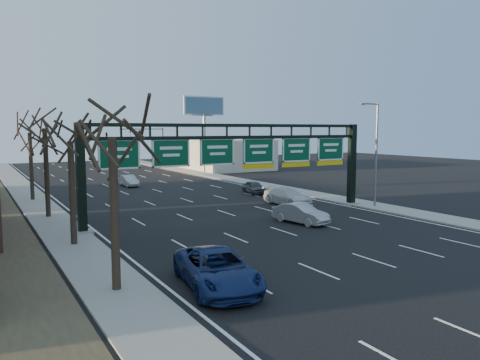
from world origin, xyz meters
TOP-DOWN VIEW (x-y plane):
  - ground at (0.00, 0.00)m, footprint 160.00×160.00m
  - sidewalk_left at (-12.80, 20.00)m, footprint 3.00×120.00m
  - sidewalk_right at (12.80, 20.00)m, footprint 3.00×120.00m
  - lane_markings at (0.00, 20.00)m, footprint 21.60×120.00m
  - sign_gantry at (0.16, 8.00)m, footprint 24.60×1.20m
  - building_right_distant at (20.00, 50.00)m, footprint 12.00×20.00m
  - tree_near at (-12.80, -4.00)m, footprint 3.60×3.60m
  - tree_gantry at (-12.80, 5.00)m, footprint 3.60×3.60m
  - tree_mid at (-12.80, 15.00)m, footprint 3.60×3.60m
  - tree_far at (-12.80, 25.00)m, footprint 3.60×3.60m
  - streetlight_near at (12.47, 6.00)m, footprint 2.15×0.22m
  - streetlight_far at (12.47, 40.00)m, footprint 2.15×0.22m
  - billboard_right at (15.00, 44.98)m, footprint 7.00×0.50m
  - traffic_signal_mast at (5.69, 55.00)m, footprint 10.16×0.54m
  - car_blue_suv at (-8.94, -5.66)m, footprint 3.68×6.27m
  - car_silver_sedan at (2.65, 3.60)m, footprint 2.46×4.58m
  - car_white_wagon at (6.76, 10.85)m, footprint 2.64×5.38m
  - car_grey_far at (8.08, 18.65)m, footprint 2.16×4.08m
  - car_silver_distant at (-1.51, 31.48)m, footprint 1.44×4.03m

SIDE VIEW (x-z plane):
  - ground at x=0.00m, z-range 0.00..0.00m
  - lane_markings at x=0.00m, z-range 0.00..0.01m
  - sidewalk_left at x=-12.80m, z-range 0.00..0.12m
  - sidewalk_right at x=12.80m, z-range 0.00..0.12m
  - car_silver_distant at x=-1.51m, z-range 0.00..1.32m
  - car_grey_far at x=8.08m, z-range 0.00..1.32m
  - car_silver_sedan at x=2.65m, z-range 0.00..1.43m
  - car_white_wagon at x=6.76m, z-range 0.00..1.51m
  - car_blue_suv at x=-8.94m, z-range 0.00..1.64m
  - building_right_distant at x=20.00m, z-range 0.00..5.00m
  - sign_gantry at x=0.16m, z-range 1.03..8.23m
  - streetlight_near at x=12.47m, z-range 0.58..9.58m
  - streetlight_far at x=12.47m, z-range 0.58..9.58m
  - traffic_signal_mast at x=5.69m, z-range 2.00..9.00m
  - tree_gantry at x=-12.80m, z-range 2.87..11.35m
  - tree_near at x=-12.80m, z-range 3.05..11.91m
  - tree_far at x=-12.80m, z-range 3.05..11.91m
  - tree_mid at x=-12.80m, z-range 3.23..12.47m
  - billboard_right at x=15.00m, z-range 3.06..15.06m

